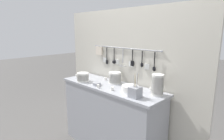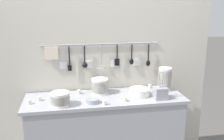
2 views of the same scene
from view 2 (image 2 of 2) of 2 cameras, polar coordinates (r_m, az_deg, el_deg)
counter at (r=2.68m, az=-1.48°, el=-15.03°), size 1.50×0.48×0.91m
back_wall at (r=2.73m, az=-2.44°, el=-3.15°), size 2.30×0.11×1.90m
bowl_stack_short_front at (r=2.70m, az=11.41°, el=-1.94°), size 0.13×0.13×0.23m
bowl_stack_wide_centre at (r=2.31m, az=-11.21°, el=-6.22°), size 0.16×0.16×0.12m
bowl_stack_nested_right at (r=2.56m, az=-2.65°, el=-3.51°), size 0.16×0.16×0.15m
plate_stack at (r=2.53m, az=5.93°, el=-4.77°), size 0.20×0.20×0.07m
steel_mixing_bowl at (r=2.35m, az=-4.26°, el=-6.73°), size 0.11×0.11×0.04m
cutlery_caddy at (r=2.47m, az=10.46°, el=-4.87°), size 0.11×0.11×0.27m
cup_edge_far at (r=2.30m, az=-1.66°, el=-7.11°), size 0.04×0.04×0.04m
cup_front_right at (r=2.48m, az=-15.58°, el=-6.00°), size 0.04×0.04×0.04m
cup_mid_row at (r=2.38m, az=2.89°, el=-6.36°), size 0.04×0.04×0.04m
cup_back_left at (r=2.43m, az=-17.63°, el=-6.64°), size 0.04×0.04×0.04m
cup_beside_plates at (r=2.58m, az=-7.20°, el=-4.76°), size 0.04×0.04×0.04m
cup_centre at (r=2.75m, az=8.21°, el=-3.53°), size 0.04×0.04×0.04m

